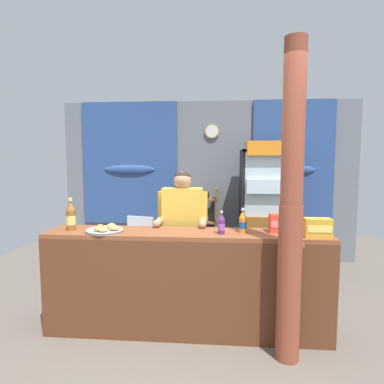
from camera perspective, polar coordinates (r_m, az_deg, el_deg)
The scene contains 14 objects.
ground_plane at distance 4.15m, azimuth 1.72°, elevation -18.32°, with size 7.22×7.22×0.00m, color #665B51.
back_wall_curtained at distance 5.51m, azimuth 2.59°, elevation 2.28°, with size 4.87×0.22×2.64m.
stall_counter at distance 3.18m, azimuth -1.15°, elevation -14.38°, with size 2.71×0.47×0.99m.
timber_post at distance 2.78m, azimuth 16.85°, elevation -3.35°, with size 0.22×0.19×2.63m.
drink_fridge at distance 5.00m, azimuth 12.53°, elevation -1.59°, with size 0.71×0.72×1.94m.
bottle_shelf_rack at distance 5.34m, azimuth 1.92°, elevation -5.60°, with size 0.48×0.28×1.24m.
plastic_lawn_chair at distance 4.81m, azimuth -9.70°, elevation -8.78°, with size 0.54×0.54×0.86m.
shopkeeper at distance 3.60m, azimuth -1.67°, elevation -5.47°, with size 0.55×0.42×1.56m.
soda_bottle_iced_tea at distance 3.42m, azimuth -20.34°, elevation -4.01°, with size 0.09×0.09×0.32m.
soda_bottle_orange_soda at distance 3.15m, azimuth 8.84°, elevation -5.22°, with size 0.07×0.07×0.23m.
soda_bottle_grape_soda at distance 3.07m, azimuth 5.15°, elevation -5.59°, with size 0.07×0.07×0.22m.
snack_box_crackers at distance 3.24m, azimuth 14.86°, elevation -5.25°, with size 0.18×0.13×0.18m.
snack_box_choco_powder at distance 3.13m, azimuth 21.02°, elevation -5.84°, with size 0.23×0.12×0.17m.
pastry_tray at distance 3.25m, azimuth -14.86°, elevation -6.35°, with size 0.35×0.35×0.07m.
Camera 1 is at (0.20, -2.68, 1.68)m, focal length 30.64 mm.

